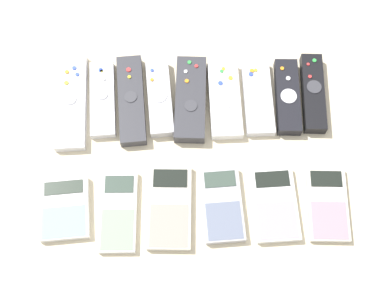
{
  "coord_description": "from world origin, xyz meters",
  "views": [
    {
      "loc": [
        -0.01,
        -0.35,
        0.93
      ],
      "look_at": [
        0.0,
        0.02,
        0.01
      ],
      "focal_mm": 50.0,
      "sensor_mm": 36.0,
      "label": 1
    }
  ],
  "objects_px": {
    "calculator_4": "(275,205)",
    "remote_6": "(258,98)",
    "remote_7": "(287,97)",
    "calculator_2": "(170,207)",
    "remote_3": "(160,98)",
    "calculator_0": "(65,209)",
    "calculator_3": "(222,205)",
    "remote_8": "(313,93)",
    "remote_4": "(190,99)",
    "remote_0": "(72,102)",
    "remote_5": "(225,100)",
    "remote_1": "(103,99)",
    "remote_2": "(131,100)",
    "calculator_5": "(327,204)",
    "calculator_1": "(118,212)"
  },
  "relations": [
    {
      "from": "remote_6",
      "to": "remote_7",
      "type": "relative_size",
      "value": 1.0
    },
    {
      "from": "remote_7",
      "to": "calculator_4",
      "type": "relative_size",
      "value": 1.14
    },
    {
      "from": "remote_5",
      "to": "calculator_2",
      "type": "relative_size",
      "value": 1.01
    },
    {
      "from": "remote_3",
      "to": "remote_1",
      "type": "bearing_deg",
      "value": 175.26
    },
    {
      "from": "calculator_5",
      "to": "remote_8",
      "type": "bearing_deg",
      "value": 92.94
    },
    {
      "from": "calculator_3",
      "to": "remote_3",
      "type": "bearing_deg",
      "value": 114.08
    },
    {
      "from": "calculator_0",
      "to": "calculator_5",
      "type": "distance_m",
      "value": 0.47
    },
    {
      "from": "remote_3",
      "to": "calculator_1",
      "type": "bearing_deg",
      "value": -112.41
    },
    {
      "from": "remote_0",
      "to": "remote_2",
      "type": "distance_m",
      "value": 0.12
    },
    {
      "from": "calculator_0",
      "to": "calculator_4",
      "type": "relative_size",
      "value": 0.85
    },
    {
      "from": "remote_3",
      "to": "remote_4",
      "type": "xyz_separation_m",
      "value": [
        0.06,
        -0.01,
        0.0
      ]
    },
    {
      "from": "calculator_2",
      "to": "remote_8",
      "type": "bearing_deg",
      "value": 40.2
    },
    {
      "from": "remote_0",
      "to": "remote_6",
      "type": "bearing_deg",
      "value": -1.76
    },
    {
      "from": "remote_0",
      "to": "remote_4",
      "type": "relative_size",
      "value": 1.13
    },
    {
      "from": "remote_6",
      "to": "remote_8",
      "type": "bearing_deg",
      "value": 2.63
    },
    {
      "from": "remote_1",
      "to": "remote_8",
      "type": "distance_m",
      "value": 0.41
    },
    {
      "from": "remote_3",
      "to": "calculator_0",
      "type": "height_order",
      "value": "remote_3"
    },
    {
      "from": "remote_4",
      "to": "remote_6",
      "type": "distance_m",
      "value": 0.13
    },
    {
      "from": "remote_0",
      "to": "calculator_0",
      "type": "distance_m",
      "value": 0.21
    },
    {
      "from": "remote_6",
      "to": "remote_8",
      "type": "distance_m",
      "value": 0.11
    },
    {
      "from": "calculator_1",
      "to": "calculator_2",
      "type": "xyz_separation_m",
      "value": [
        0.09,
        0.01,
        0.0
      ]
    },
    {
      "from": "remote_0",
      "to": "remote_8",
      "type": "distance_m",
      "value": 0.47
    },
    {
      "from": "remote_0",
      "to": "remote_1",
      "type": "relative_size",
      "value": 1.25
    },
    {
      "from": "remote_4",
      "to": "remote_7",
      "type": "xyz_separation_m",
      "value": [
        0.19,
        -0.0,
        -0.0
      ]
    },
    {
      "from": "remote_7",
      "to": "calculator_2",
      "type": "height_order",
      "value": "remote_7"
    },
    {
      "from": "remote_4",
      "to": "calculator_1",
      "type": "bearing_deg",
      "value": -118.39
    },
    {
      "from": "remote_0",
      "to": "remote_8",
      "type": "bearing_deg",
      "value": -0.98
    },
    {
      "from": "remote_2",
      "to": "remote_6",
      "type": "xyz_separation_m",
      "value": [
        0.24,
        -0.0,
        -0.0
      ]
    },
    {
      "from": "remote_7",
      "to": "calculator_3",
      "type": "distance_m",
      "value": 0.25
    },
    {
      "from": "remote_1",
      "to": "remote_6",
      "type": "relative_size",
      "value": 1.03
    },
    {
      "from": "remote_3",
      "to": "calculator_0",
      "type": "bearing_deg",
      "value": -132.33
    },
    {
      "from": "remote_7",
      "to": "calculator_0",
      "type": "distance_m",
      "value": 0.47
    },
    {
      "from": "remote_5",
      "to": "remote_0",
      "type": "bearing_deg",
      "value": 178.13
    },
    {
      "from": "remote_2",
      "to": "calculator_0",
      "type": "relative_size",
      "value": 1.61
    },
    {
      "from": "remote_6",
      "to": "remote_4",
      "type": "bearing_deg",
      "value": 179.91
    },
    {
      "from": "remote_7",
      "to": "remote_8",
      "type": "height_order",
      "value": "same"
    },
    {
      "from": "remote_6",
      "to": "calculator_0",
      "type": "xyz_separation_m",
      "value": [
        -0.36,
        -0.21,
        -0.0
      ]
    },
    {
      "from": "remote_0",
      "to": "remote_5",
      "type": "height_order",
      "value": "remote_5"
    },
    {
      "from": "remote_0",
      "to": "remote_3",
      "type": "xyz_separation_m",
      "value": [
        0.17,
        0.0,
        0.0
      ]
    },
    {
      "from": "remote_2",
      "to": "calculator_3",
      "type": "bearing_deg",
      "value": -55.72
    },
    {
      "from": "remote_3",
      "to": "calculator_3",
      "type": "xyz_separation_m",
      "value": [
        0.11,
        -0.22,
        -0.0
      ]
    },
    {
      "from": "remote_0",
      "to": "calculator_0",
      "type": "bearing_deg",
      "value": -91.7
    },
    {
      "from": "remote_5",
      "to": "remote_8",
      "type": "xyz_separation_m",
      "value": [
        0.17,
        0.01,
        0.0
      ]
    },
    {
      "from": "remote_2",
      "to": "calculator_2",
      "type": "bearing_deg",
      "value": -75.15
    },
    {
      "from": "remote_7",
      "to": "remote_0",
      "type": "bearing_deg",
      "value": -178.29
    },
    {
      "from": "calculator_3",
      "to": "remote_8",
      "type": "bearing_deg",
      "value": 46.34
    },
    {
      "from": "calculator_4",
      "to": "remote_6",
      "type": "bearing_deg",
      "value": 91.74
    },
    {
      "from": "remote_3",
      "to": "remote_5",
      "type": "distance_m",
      "value": 0.13
    },
    {
      "from": "calculator_3",
      "to": "calculator_5",
      "type": "xyz_separation_m",
      "value": [
        0.19,
        -0.0,
        -0.0
      ]
    },
    {
      "from": "calculator_1",
      "to": "calculator_4",
      "type": "distance_m",
      "value": 0.28
    }
  ]
}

